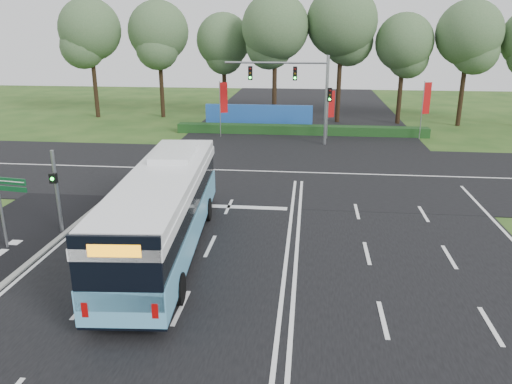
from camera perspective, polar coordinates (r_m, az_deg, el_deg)
ground at (r=21.18m, az=3.59°, el=-6.69°), size 120.00×120.00×0.00m
road_main at (r=21.17m, az=3.60°, el=-6.64°), size 20.00×120.00×0.04m
road_cross at (r=32.46m, az=4.62°, el=2.24°), size 120.00×14.00×0.05m
kerb_strip at (r=21.42m, az=-25.25°, el=-8.05°), size 0.25×18.00×0.12m
city_bus at (r=20.63m, az=-10.43°, el=-2.05°), size 3.68×13.10×3.71m
pedestrian_signal at (r=23.87m, az=-21.86°, el=0.32°), size 0.32×0.43×3.87m
street_sign at (r=22.84m, az=-26.70°, el=-0.50°), size 1.43×0.28×3.68m
banner_flag_left at (r=42.82m, az=-3.82°, el=10.32°), size 0.65×0.32×4.76m
banner_flag_mid at (r=42.62m, az=8.51°, el=9.60°), size 0.57×0.29×4.13m
banner_flag_right at (r=44.17m, az=18.81°, el=9.72°), size 0.68×0.30×4.85m
traffic_light_gantry at (r=39.95m, az=5.49°, el=11.99°), size 8.41×0.28×7.00m
hedge at (r=44.54m, az=5.14°, el=7.08°), size 22.00×1.20×0.80m
blue_hoarding at (r=47.11m, az=0.31°, el=8.62°), size 10.00×0.30×2.20m
eucalyptus_row at (r=50.38m, az=4.88°, el=17.78°), size 48.25×8.88×12.92m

